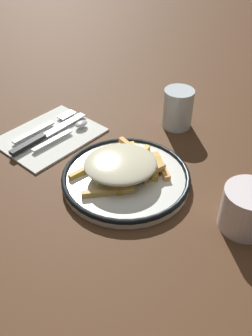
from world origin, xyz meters
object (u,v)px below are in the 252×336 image
Objects in this scene: fries_heap at (123,164)px; knife at (43,136)px; plate at (126,178)px; fork at (46,126)px; spoon at (70,130)px; napkin at (50,135)px; coffee_mug at (248,209)px; water_glass at (178,108)px.

fries_heap is 0.93× the size of knife.
plate is 0.26m from fork.
fork is at bearing -158.45° from spoon.
knife is 1.38× the size of spoon.
plate is at bearing 2.63° from knife.
spoon is at bearing 167.72° from fries_heap.
fries_heap reaches higher than napkin.
spoon is (-0.20, 0.04, 0.00)m from plate.
coffee_mug reaches higher than plate.
fork is (-0.26, 0.02, 0.00)m from plate.
water_glass reaches higher than fries_heap.
coffee_mug is (0.23, 0.04, 0.00)m from fries_heap.
water_glass is at bearing 144.62° from coffee_mug.
spoon is (0.06, 0.02, 0.00)m from fork.
coffee_mug is (0.26, -0.19, -0.01)m from water_glass.
knife is (-0.22, -0.01, -0.03)m from fries_heap.
plate is 1.27× the size of fries_heap.
knife is at bearing -177.37° from plate.
water_glass is (-0.04, 0.23, 0.03)m from plate.
plate is 1.62× the size of spoon.
spoon is (0.03, 0.05, 0.00)m from knife.
napkin is at bearing 177.91° from plate.
coffee_mug reaches higher than napkin.
water_glass reaches higher than napkin.
coffee_mug is at bearing 9.94° from fries_heap.
coffee_mug is (0.45, 0.03, 0.03)m from napkin.
plate is 0.23m from napkin.
water_glass reaches higher than fork.
plate is 0.20m from spoon.
fork is 1.16× the size of spoon.
water_glass is at bearing 49.42° from napkin.
fork is 0.84× the size of knife.
plate is 1.18× the size of knife.
napkin is 1.90× the size of coffee_mug.
fork is (-0.03, 0.01, 0.01)m from napkin.
napkin is at bearing 90.12° from knife.
spoon is (-0.19, 0.04, -0.03)m from fries_heap.
knife is at bearing -173.33° from coffee_mug.
fork is 0.48m from coffee_mug.
fries_heap is 0.92× the size of napkin.
plate reaches higher than knife.
spoon is 1.69× the size of water_glass.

